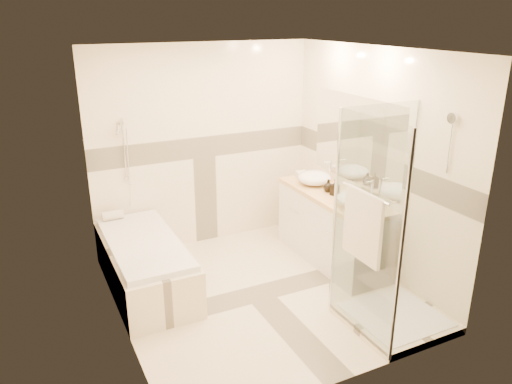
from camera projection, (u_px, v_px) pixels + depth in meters
name	position (u px, v px, depth m)	size (l,w,h in m)	color
room	(263.00, 180.00, 4.91)	(2.82, 3.02, 2.52)	#F4E3C2
bathtub	(145.00, 262.00, 5.32)	(0.75, 1.70, 0.56)	#F9E8C7
vanity	(332.00, 227.00, 5.88)	(0.58, 1.62, 0.85)	white
shower_enclosure	(384.00, 275.00, 4.65)	(0.96, 0.93, 2.04)	#F9E8C7
vessel_sink_near	(314.00, 178.00, 6.03)	(0.41, 0.41, 0.16)	white
vessel_sink_far	(355.00, 199.00, 5.35)	(0.40, 0.40, 0.16)	white
faucet_near	(330.00, 170.00, 6.09)	(0.11, 0.03, 0.27)	silver
faucet_far	(371.00, 189.00, 5.41)	(0.11, 0.03, 0.26)	silver
amenity_bottle_a	(335.00, 187.00, 5.66)	(0.08, 0.08, 0.18)	black
amenity_bottle_b	(328.00, 186.00, 5.78)	(0.12, 0.12, 0.15)	black
folded_towels	(303.00, 175.00, 6.26)	(0.14, 0.23, 0.07)	white
rolled_towel	(113.00, 215.00, 5.74)	(0.11, 0.11, 0.24)	white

